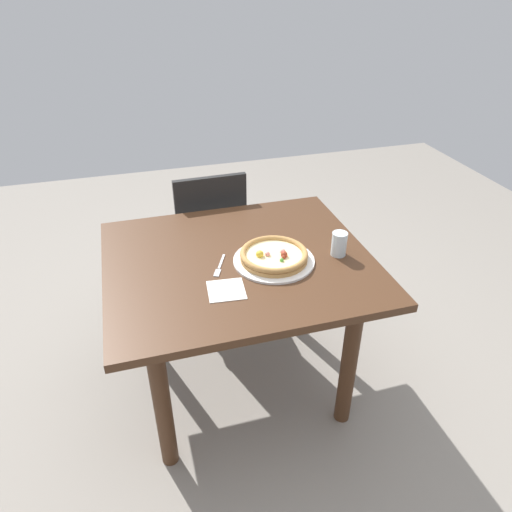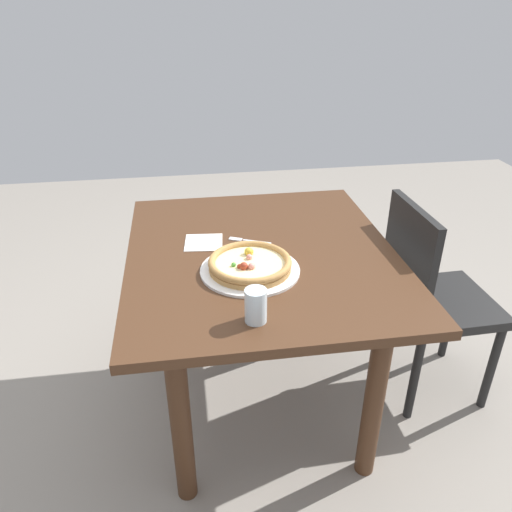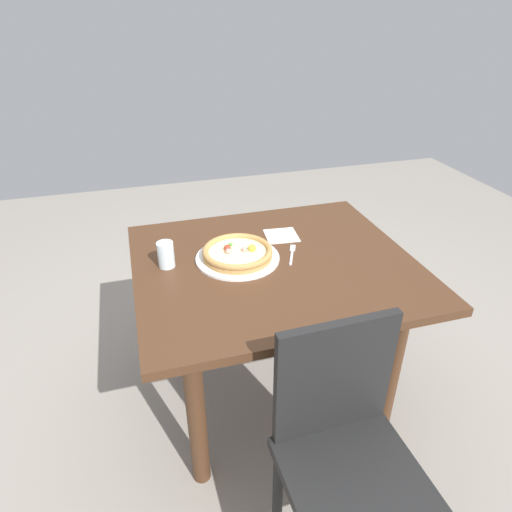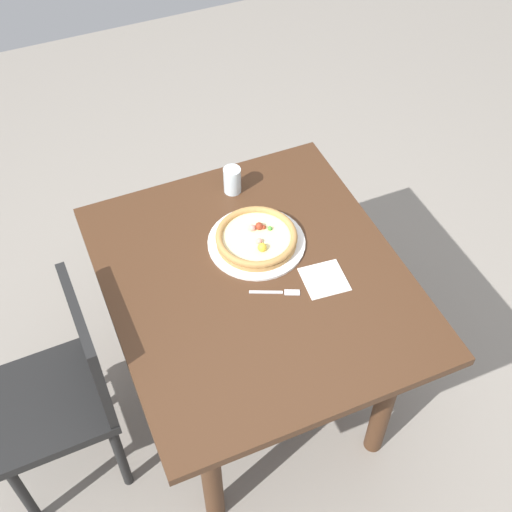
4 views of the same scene
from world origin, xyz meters
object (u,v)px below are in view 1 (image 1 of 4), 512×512
Objects in this scene: chair_near at (209,234)px; pizza at (274,255)px; dining_table at (239,282)px; drinking_glass at (339,244)px; fork at (219,267)px; napkin at (226,290)px; plate at (274,260)px.

chair_near reaches higher than pizza.
drinking_glass is (-0.42, 0.08, 0.17)m from dining_table.
fork is 1.12× the size of napkin.
pizza is 0.28m from napkin.
chair_near is 6.28× the size of napkin.
dining_table is 0.21m from pizza.
chair_near is 5.59× the size of fork.
drinking_glass is 0.74× the size of napkin.
plate reaches higher than napkin.
drinking_glass is at bearing -166.91° from napkin.
chair_near is at bearing -62.08° from drinking_glass.
pizza is 2.02× the size of napkin.
fork is at bearing -93.06° from napkin.
plate is 0.29m from drinking_glass.
pizza is 1.80× the size of fork.
dining_table is 7.04× the size of fork.
napkin is (0.01, 0.16, -0.00)m from fork.
chair_near reaches higher than dining_table.
pizza is at bearing 155.53° from dining_table.
fork is 0.16m from napkin.
drinking_glass is (-0.51, 0.04, 0.05)m from fork.
chair_near reaches higher than plate.
dining_table is at bearing 139.97° from fork.
chair_near reaches higher than napkin.
drinking_glass is at bearing 168.49° from dining_table.
pizza is at bearing -148.83° from napkin.
dining_table is 1.26× the size of chair_near.
drinking_glass is at bearing 175.31° from plate.
pizza reaches higher than dining_table.
plate is 2.16× the size of fork.
dining_table is 0.26m from napkin.
chair_near is at bearing -163.12° from fork.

